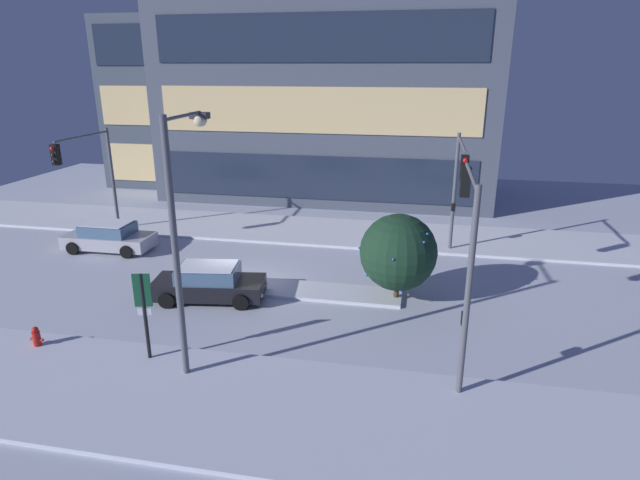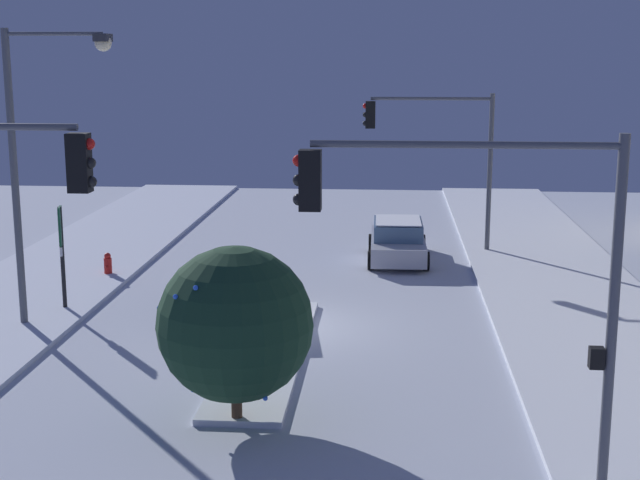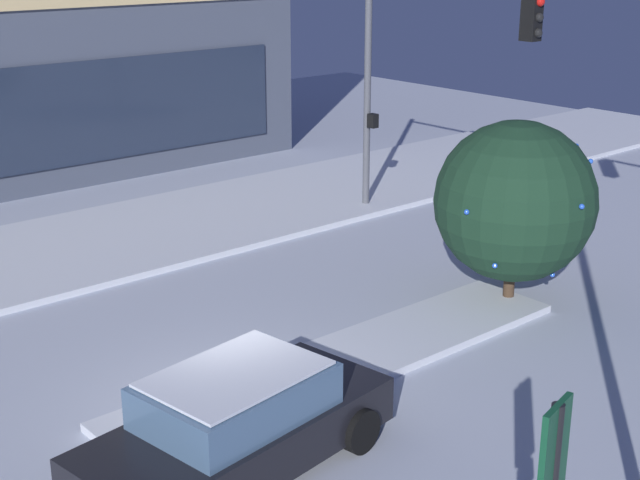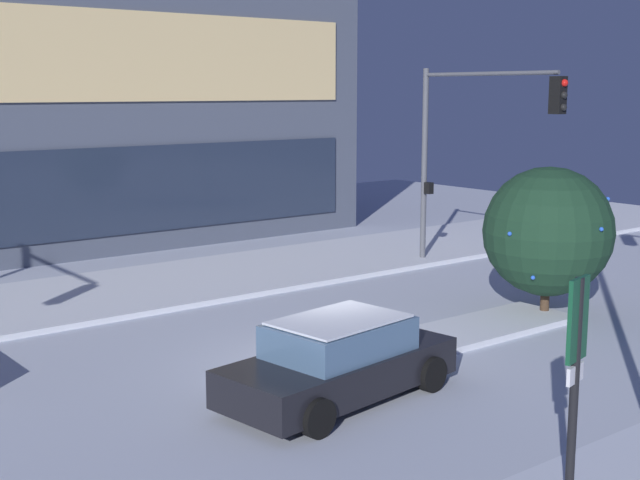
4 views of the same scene
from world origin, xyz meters
name	(u,v)px [view 4 (image 4 of 4)]	position (x,y,z in m)	size (l,w,h in m)	color
ground	(326,367)	(0.00, 0.00, 0.00)	(52.00, 52.00, 0.00)	silver
curb_strip_far	(139,289)	(0.00, 8.32, 0.07)	(52.00, 5.20, 0.14)	silver
median_strip	(417,344)	(2.39, -0.14, 0.07)	(9.00, 1.80, 0.14)	silver
car_near	(339,361)	(-0.96, -1.60, 0.71)	(4.79, 2.55, 1.49)	black
traffic_light_corner_far_right	(475,131)	(9.08, 4.45, 4.25)	(0.32, 5.36, 6.12)	#565960
parking_info_sign	(576,361)	(-1.00, -6.53, 1.98)	(0.55, 0.19, 3.09)	black
decorated_tree_median	(548,231)	(6.66, -0.18, 2.09)	(3.18, 3.16, 3.66)	#473323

